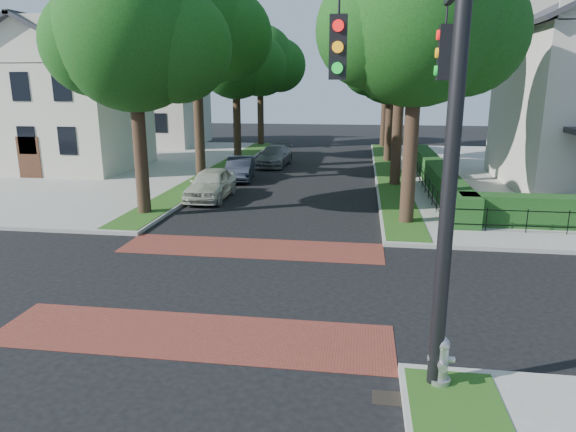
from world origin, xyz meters
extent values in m
plane|color=black|center=(0.00, 0.00, 0.00)|extent=(120.00, 120.00, 0.00)
cube|color=gray|center=(-19.50, 19.00, 0.07)|extent=(30.00, 30.00, 0.15)
cube|color=maroon|center=(0.00, 3.20, 0.01)|extent=(9.00, 2.20, 0.01)
cube|color=maroon|center=(0.00, -3.20, 0.01)|extent=(9.00, 2.20, 0.01)
cube|color=black|center=(4.30, -5.00, 0.01)|extent=(0.65, 0.45, 0.01)
cube|color=#1C4B15|center=(5.40, 19.10, 0.16)|extent=(1.60, 29.80, 0.02)
cube|color=#1C4B15|center=(-5.40, 19.10, 0.16)|extent=(1.60, 29.80, 0.02)
cylinder|color=black|center=(5.50, 7.00, 3.83)|extent=(0.56, 0.56, 7.35)
sphere|color=#103C10|center=(5.50, 7.00, 7.71)|extent=(6.20, 6.20, 6.20)
sphere|color=#103C10|center=(7.21, 7.30, 7.31)|extent=(4.65, 4.65, 4.65)
sphere|color=#103C10|center=(3.95, 6.80, 7.41)|extent=(4.34, 4.34, 4.34)
sphere|color=#103C10|center=(5.60, 8.55, 8.21)|extent=(4.03, 4.03, 4.03)
cylinder|color=black|center=(5.50, 15.00, 4.00)|extent=(0.56, 0.56, 7.70)
sphere|color=#103C10|center=(5.50, 15.00, 8.07)|extent=(6.60, 6.60, 6.60)
sphere|color=#103C10|center=(7.31, 15.30, 7.67)|extent=(4.95, 4.95, 4.95)
sphere|color=#103C10|center=(3.85, 14.80, 7.77)|extent=(4.62, 4.62, 4.62)
sphere|color=#103C10|center=(5.60, 16.65, 8.57)|extent=(4.29, 4.29, 4.29)
cylinder|color=black|center=(5.50, 24.00, 3.47)|extent=(0.56, 0.56, 6.65)
sphere|color=#103C10|center=(5.50, 24.00, 6.99)|extent=(5.80, 5.80, 5.80)
sphere|color=#103C10|center=(7.09, 24.30, 6.59)|extent=(4.35, 4.35, 4.35)
sphere|color=#103C10|center=(4.05, 23.80, 6.69)|extent=(4.06, 4.06, 4.06)
sphere|color=#103C10|center=(5.60, 25.45, 7.49)|extent=(3.77, 3.77, 3.77)
cylinder|color=black|center=(5.50, 33.00, 3.65)|extent=(0.56, 0.56, 7.00)
sphere|color=#103C10|center=(5.50, 33.00, 7.35)|extent=(6.00, 6.00, 6.00)
sphere|color=#103C10|center=(7.15, 33.30, 6.95)|extent=(4.50, 4.50, 4.50)
sphere|color=#103C10|center=(4.00, 32.80, 7.05)|extent=(4.20, 4.20, 4.20)
sphere|color=#103C10|center=(5.60, 34.50, 7.85)|extent=(3.90, 3.90, 3.90)
cylinder|color=black|center=(-5.50, 7.00, 3.65)|extent=(0.56, 0.56, 7.00)
sphere|color=#103C10|center=(-5.50, 7.00, 7.35)|extent=(6.00, 6.00, 6.00)
sphere|color=#103C10|center=(-3.85, 7.30, 6.95)|extent=(4.50, 4.50, 4.50)
sphere|color=#103C10|center=(-7.00, 6.80, 7.05)|extent=(4.20, 4.20, 4.20)
sphere|color=#103C10|center=(-5.40, 8.50, 7.85)|extent=(3.90, 3.90, 3.90)
cylinder|color=black|center=(-5.50, 15.00, 4.17)|extent=(0.56, 0.56, 8.05)
sphere|color=#103C10|center=(-5.50, 15.00, 8.43)|extent=(6.40, 6.40, 6.40)
sphere|color=#103C10|center=(-3.74, 15.30, 8.03)|extent=(4.80, 4.80, 4.80)
sphere|color=#103C10|center=(-7.10, 14.80, 8.13)|extent=(4.48, 4.48, 4.48)
sphere|color=#103C10|center=(-5.40, 16.60, 8.93)|extent=(4.16, 4.16, 4.16)
cylinder|color=black|center=(-5.50, 24.00, 3.58)|extent=(0.56, 0.56, 6.86)
sphere|color=#103C10|center=(-5.50, 24.00, 7.21)|extent=(5.60, 5.60, 5.60)
sphere|color=#103C10|center=(-3.96, 24.30, 6.81)|extent=(4.20, 4.20, 4.20)
sphere|color=#103C10|center=(-6.90, 23.80, 6.91)|extent=(3.92, 3.92, 3.92)
sphere|color=#103C10|center=(-5.40, 25.40, 7.71)|extent=(3.64, 3.64, 3.64)
cylinder|color=black|center=(-5.50, 33.00, 3.72)|extent=(0.56, 0.56, 7.14)
sphere|color=#103C10|center=(-5.50, 33.00, 7.49)|extent=(6.20, 6.20, 6.20)
sphere|color=#103C10|center=(-3.79, 33.30, 7.09)|extent=(4.65, 4.65, 4.65)
sphere|color=#103C10|center=(-7.05, 32.80, 7.19)|extent=(4.34, 4.34, 4.34)
sphere|color=#103C10|center=(-5.40, 34.55, 7.99)|extent=(4.03, 4.03, 4.03)
cube|color=#153A14|center=(7.70, 15.00, 0.75)|extent=(1.00, 18.00, 1.20)
cube|color=beige|center=(-15.50, 18.00, 3.40)|extent=(9.00, 8.00, 6.50)
cube|color=maroon|center=(-12.80, 16.40, 8.47)|extent=(0.80, 0.80, 3.64)
cube|color=beige|center=(-15.50, 32.00, 3.40)|extent=(9.00, 8.00, 6.50)
cube|color=maroon|center=(-12.80, 30.40, 8.47)|extent=(0.80, 0.80, 3.64)
cylinder|color=black|center=(5.10, -4.60, 4.15)|extent=(0.26, 0.26, 8.00)
cube|color=black|center=(3.20, -4.60, 6.05)|extent=(0.28, 0.22, 1.00)
cylinder|color=red|center=(3.20, -4.73, 6.37)|extent=(0.18, 0.05, 0.18)
cylinder|color=orange|center=(3.20, -4.73, 6.05)|extent=(0.18, 0.05, 0.18)
cylinder|color=#0CB226|center=(3.20, -4.73, 5.73)|extent=(0.18, 0.05, 0.18)
cube|color=black|center=(5.10, -2.90, 6.05)|extent=(0.22, 0.28, 1.00)
cylinder|color=red|center=(4.97, -2.90, 6.37)|extent=(0.05, 0.18, 0.18)
cylinder|color=orange|center=(4.97, -2.90, 6.05)|extent=(0.05, 0.18, 0.18)
cylinder|color=#0CB226|center=(4.97, -2.90, 5.73)|extent=(0.05, 0.18, 0.18)
imported|color=beige|center=(-3.60, 10.58, 0.76)|extent=(1.81, 4.45, 1.51)
imported|color=#222633|center=(-3.41, 15.90, 0.68)|extent=(1.93, 4.25, 1.35)
imported|color=slate|center=(-2.30, 21.48, 0.68)|extent=(2.17, 4.81, 1.37)
cylinder|color=#A8A8AA|center=(5.20, -4.60, 0.20)|extent=(0.40, 0.40, 0.11)
cylinder|color=#A8A8AA|center=(5.20, -4.60, 0.58)|extent=(0.27, 0.27, 0.65)
sphere|color=#A8A8AA|center=(5.20, -4.60, 0.93)|extent=(0.28, 0.28, 0.28)
cylinder|color=#A8A8AA|center=(5.20, -4.60, 1.06)|extent=(0.08, 0.08, 0.09)
cylinder|color=#A8A8AA|center=(5.37, -4.60, 0.64)|extent=(0.13, 0.12, 0.12)
cylinder|color=#A8A8AA|center=(5.03, -4.60, 0.64)|extent=(0.13, 0.12, 0.12)
cylinder|color=#A8A8AA|center=(5.20, -4.78, 0.58)|extent=(0.17, 0.16, 0.16)
camera|label=1|loc=(3.63, -13.28, 5.48)|focal=32.00mm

